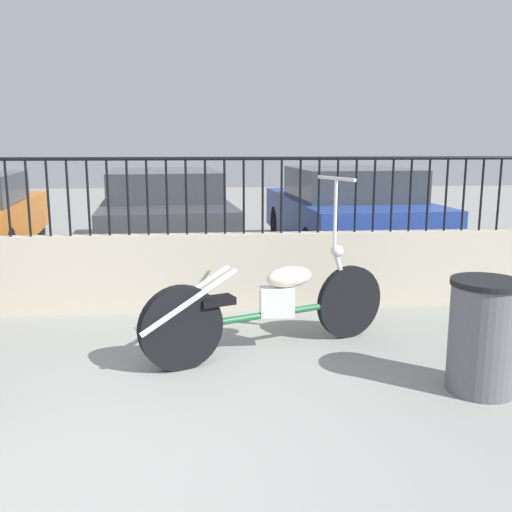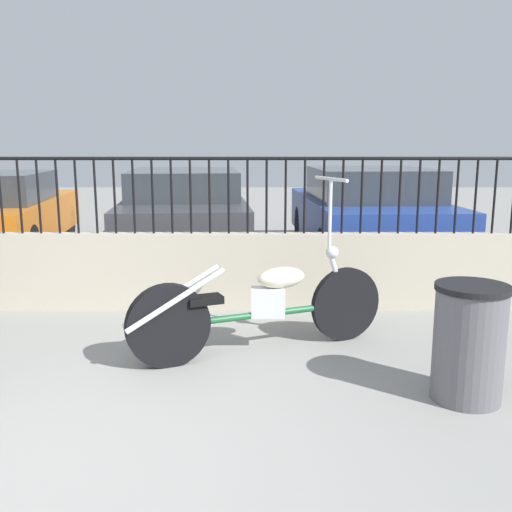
{
  "view_description": "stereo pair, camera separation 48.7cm",
  "coord_description": "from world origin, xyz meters",
  "px_view_note": "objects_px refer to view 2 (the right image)",
  "views": [
    {
      "loc": [
        0.68,
        -2.82,
        1.73
      ],
      "look_at": [
        1.14,
        2.37,
        0.7
      ],
      "focal_mm": 40.0,
      "sensor_mm": 36.0,
      "label": 1
    },
    {
      "loc": [
        1.16,
        -2.84,
        1.73
      ],
      "look_at": [
        1.14,
        2.37,
        0.7
      ],
      "focal_mm": 40.0,
      "sensor_mm": 36.0,
      "label": 2
    }
  ],
  "objects_px": {
    "motorcycle_green": "(252,307)",
    "trash_bin": "(471,343)",
    "car_blue": "(370,212)",
    "car_orange": "(0,213)",
    "car_dark_grey": "(187,211)"
  },
  "relations": [
    {
      "from": "motorcycle_green",
      "to": "car_orange",
      "type": "bearing_deg",
      "value": 110.36
    },
    {
      "from": "trash_bin",
      "to": "car_blue",
      "type": "distance_m",
      "value": 5.04
    },
    {
      "from": "car_orange",
      "to": "car_dark_grey",
      "type": "xyz_separation_m",
      "value": [
        2.92,
        0.05,
        0.02
      ]
    },
    {
      "from": "car_orange",
      "to": "car_blue",
      "type": "distance_m",
      "value": 5.75
    },
    {
      "from": "car_dark_grey",
      "to": "trash_bin",
      "type": "bearing_deg",
      "value": -159.5
    },
    {
      "from": "motorcycle_green",
      "to": "trash_bin",
      "type": "distance_m",
      "value": 1.72
    },
    {
      "from": "motorcycle_green",
      "to": "car_blue",
      "type": "xyz_separation_m",
      "value": [
        1.76,
        4.16,
        0.28
      ]
    },
    {
      "from": "trash_bin",
      "to": "car_dark_grey",
      "type": "xyz_separation_m",
      "value": [
        -2.55,
        5.22,
        0.28
      ]
    },
    {
      "from": "car_orange",
      "to": "car_blue",
      "type": "relative_size",
      "value": 1.02
    },
    {
      "from": "car_orange",
      "to": "trash_bin",
      "type": "bearing_deg",
      "value": -139.97
    },
    {
      "from": "motorcycle_green",
      "to": "trash_bin",
      "type": "xyz_separation_m",
      "value": [
        1.49,
        -0.86,
        -0.0
      ]
    },
    {
      "from": "motorcycle_green",
      "to": "car_dark_grey",
      "type": "distance_m",
      "value": 4.49
    },
    {
      "from": "car_blue",
      "to": "trash_bin",
      "type": "bearing_deg",
      "value": 173.95
    },
    {
      "from": "trash_bin",
      "to": "car_blue",
      "type": "bearing_deg",
      "value": 86.9
    },
    {
      "from": "car_orange",
      "to": "car_dark_grey",
      "type": "distance_m",
      "value": 2.92
    }
  ]
}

